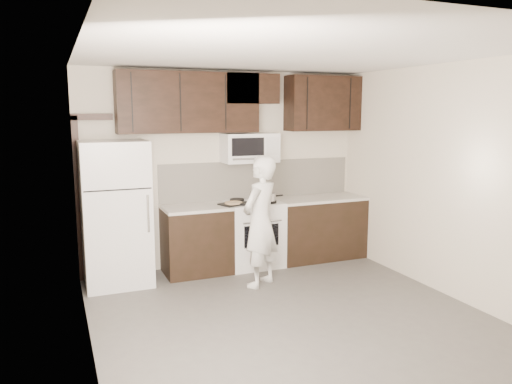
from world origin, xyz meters
TOP-DOWN VIEW (x-y plane):
  - floor at (0.00, 0.00)m, footprint 4.50×4.50m
  - back_wall at (0.00, 2.25)m, footprint 4.00×0.00m
  - ceiling at (0.00, 0.00)m, footprint 4.50×4.50m
  - counter_run at (0.60, 1.94)m, footprint 2.95×0.64m
  - stove at (0.30, 1.94)m, footprint 0.76×0.66m
  - backsplash at (0.50, 2.24)m, footprint 2.90×0.02m
  - upper_cabinets at (0.21, 2.08)m, footprint 3.48×0.35m
  - microwave at (0.30, 2.06)m, footprint 0.76×0.42m
  - refrigerator at (-1.55, 1.89)m, footprint 0.80×0.76m
  - door_trim at (-1.92, 2.21)m, footprint 0.50×0.08m
  - saucepan at (0.48, 1.79)m, footprint 0.31×0.18m
  - baking_tray at (-0.02, 1.85)m, footprint 0.42×0.37m
  - pizza at (-0.02, 1.85)m, footprint 0.30×0.30m
  - person at (0.08, 1.16)m, footprint 0.71×0.66m

SIDE VIEW (x-z plane):
  - floor at x=0.00m, z-range 0.00..0.00m
  - counter_run at x=0.60m, z-range 0.00..0.91m
  - stove at x=0.30m, z-range -0.01..0.93m
  - person at x=0.08m, z-range 0.00..1.62m
  - refrigerator at x=-1.55m, z-range 0.00..1.80m
  - baking_tray at x=-0.02m, z-range 0.91..0.93m
  - pizza at x=-0.02m, z-range 0.93..0.95m
  - saucepan at x=0.48m, z-range 0.89..1.06m
  - backsplash at x=0.50m, z-range 0.91..1.45m
  - door_trim at x=-1.92m, z-range 0.19..2.31m
  - back_wall at x=0.00m, z-range -0.65..3.35m
  - microwave at x=0.30m, z-range 1.45..1.85m
  - upper_cabinets at x=0.21m, z-range 1.89..2.67m
  - ceiling at x=0.00m, z-range 2.70..2.70m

